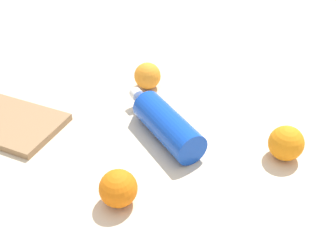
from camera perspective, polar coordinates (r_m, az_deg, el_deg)
ground_plane at (r=0.96m, az=-1.82°, el=-2.50°), size 2.40×2.40×0.00m
water_bottle at (r=0.97m, az=-0.73°, el=0.74°), size 0.21×0.27×0.08m
orange_0 at (r=0.94m, az=16.60°, el=-2.38°), size 0.08×0.08×0.08m
orange_1 at (r=1.15m, az=-2.97°, el=7.21°), size 0.08×0.08×0.08m
orange_2 at (r=0.81m, az=-7.16°, el=-8.89°), size 0.08×0.08×0.08m
cutting_board at (r=1.10m, az=-22.40°, el=0.62°), size 0.34×0.27×0.02m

